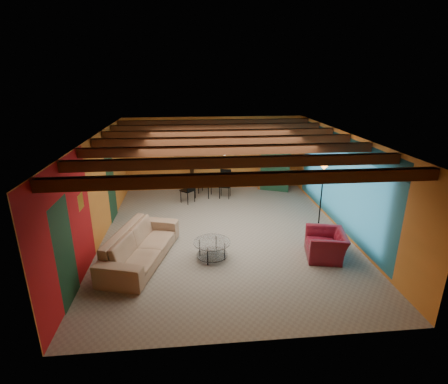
{
  "coord_description": "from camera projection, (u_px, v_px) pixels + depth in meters",
  "views": [
    {
      "loc": [
        -0.85,
        -8.43,
        4.17
      ],
      "look_at": [
        0.0,
        0.2,
        1.15
      ],
      "focal_mm": 27.4,
      "sensor_mm": 36.0,
      "label": 1
    }
  ],
  "objects": [
    {
      "name": "room",
      "position": [
        224.0,
        148.0,
        8.7
      ],
      "size": [
        6.52,
        8.01,
        2.71
      ],
      "color": "gray",
      "rests_on": "ground"
    },
    {
      "name": "sofa",
      "position": [
        141.0,
        246.0,
        7.93
      ],
      "size": [
        1.69,
        2.8,
        0.76
      ],
      "primitive_type": "imported",
      "rotation": [
        0.0,
        0.0,
        1.3
      ],
      "color": "#967860",
      "rests_on": "ground"
    },
    {
      "name": "armchair",
      "position": [
        326.0,
        245.0,
        8.1
      ],
      "size": [
        1.05,
        1.15,
        0.65
      ],
      "primitive_type": "imported",
      "rotation": [
        0.0,
        0.0,
        -1.78
      ],
      "color": "maroon",
      "rests_on": "ground"
    },
    {
      "name": "coffee_table",
      "position": [
        212.0,
        250.0,
        8.06
      ],
      "size": [
        1.15,
        1.15,
        0.45
      ],
      "primitive_type": null,
      "rotation": [
        0.0,
        0.0,
        0.4
      ],
      "color": "silver",
      "rests_on": "ground"
    },
    {
      "name": "dining_table",
      "position": [
        203.0,
        183.0,
        12.08
      ],
      "size": [
        2.36,
        2.36,
        1.0
      ],
      "primitive_type": null,
      "rotation": [
        0.0,
        0.0,
        -0.26
      ],
      "color": "silver",
      "rests_on": "ground"
    },
    {
      "name": "armoire",
      "position": [
        273.0,
        166.0,
        12.76
      ],
      "size": [
        1.15,
        0.88,
        1.81
      ],
      "primitive_type": "cube",
      "rotation": [
        0.0,
        0.0,
        -0.41
      ],
      "color": "brown",
      "rests_on": "ground"
    },
    {
      "name": "floor_lamp",
      "position": [
        321.0,
        197.0,
        9.31
      ],
      "size": [
        0.51,
        0.51,
        1.98
      ],
      "primitive_type": null,
      "rotation": [
        0.0,
        0.0,
        -0.34
      ],
      "color": "black",
      "rests_on": "ground"
    },
    {
      "name": "ceiling_fan",
      "position": [
        225.0,
        149.0,
        8.59
      ],
      "size": [
        1.5,
        1.5,
        0.44
      ],
      "primitive_type": null,
      "color": "#472614",
      "rests_on": "ceiling"
    },
    {
      "name": "painting",
      "position": [
        189.0,
        146.0,
        12.47
      ],
      "size": [
        1.05,
        0.03,
        0.65
      ],
      "primitive_type": "cube",
      "color": "black",
      "rests_on": "wall_back"
    },
    {
      "name": "potted_plant",
      "position": [
        275.0,
        136.0,
        12.38
      ],
      "size": [
        0.44,
        0.4,
        0.45
      ],
      "primitive_type": "imported",
      "rotation": [
        0.0,
        0.0,
        0.11
      ],
      "color": "#26661E",
      "rests_on": "armoire"
    },
    {
      "name": "vase",
      "position": [
        203.0,
        167.0,
        11.88
      ],
      "size": [
        0.19,
        0.19,
        0.18
      ],
      "primitive_type": "imported",
      "rotation": [
        0.0,
        0.0,
        -0.14
      ],
      "color": "orange",
      "rests_on": "dining_table"
    }
  ]
}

